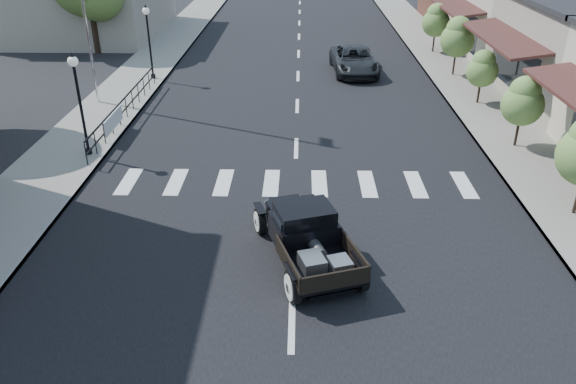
{
  "coord_description": "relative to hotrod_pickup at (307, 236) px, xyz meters",
  "views": [
    {
      "loc": [
        0.14,
        -12.76,
        8.35
      ],
      "look_at": [
        -0.19,
        1.45,
        1.0
      ],
      "focal_mm": 35.0,
      "sensor_mm": 36.0,
      "label": 1
    }
  ],
  "objects": [
    {
      "name": "small_tree_d",
      "position": [
        7.96,
        17.56,
        0.85
      ],
      "size": [
        1.76,
        1.76,
        2.93
      ],
      "primitive_type": null,
      "color": "#5C803A",
      "rests_on": "sidewalk_right"
    },
    {
      "name": "small_tree_b",
      "position": [
        7.96,
        7.69,
        0.67
      ],
      "size": [
        1.54,
        1.54,
        2.57
      ],
      "primitive_type": null,
      "color": "#5C803A",
      "rests_on": "sidewalk_right"
    },
    {
      "name": "second_car",
      "position": [
        2.72,
        18.27,
        -0.08
      ],
      "size": [
        2.6,
        5.08,
        1.37
      ],
      "primitive_type": "imported",
      "rotation": [
        0.0,
        0.0,
        0.07
      ],
      "color": "black",
      "rests_on": "ground"
    },
    {
      "name": "sidewalk_left",
      "position": [
        -8.84,
        15.51,
        -0.69
      ],
      "size": [
        3.0,
        80.0,
        0.15
      ],
      "primitive_type": "cube",
      "color": "gray",
      "rests_on": "ground"
    },
    {
      "name": "hotrod_pickup",
      "position": [
        0.0,
        0.0,
        0.0
      ],
      "size": [
        3.31,
        4.81,
        1.52
      ],
      "primitive_type": null,
      "rotation": [
        0.0,
        0.0,
        0.32
      ],
      "color": "black",
      "rests_on": "ground"
    },
    {
      "name": "lamp_post_b",
      "position": [
        -7.94,
        6.51,
        1.24
      ],
      "size": [
        0.36,
        0.36,
        3.71
      ],
      "primitive_type": null,
      "color": "black",
      "rests_on": "sidewalk_left"
    },
    {
      "name": "banner",
      "position": [
        -7.56,
        8.51,
        -0.31
      ],
      "size": [
        0.04,
        2.2,
        0.6
      ],
      "primitive_type": null,
      "color": "silver",
      "rests_on": "sidewalk_left"
    },
    {
      "name": "storefront_far",
      "position": [
        14.66,
        22.51,
        1.49
      ],
      "size": [
        10.0,
        9.0,
        4.5
      ],
      "primitive_type": "cube",
      "color": "#B7AB9B",
      "rests_on": "ground"
    },
    {
      "name": "sidewalk_right",
      "position": [
        8.16,
        15.51,
        -0.69
      ],
      "size": [
        3.0,
        80.0,
        0.15
      ],
      "primitive_type": "cube",
      "color": "gray",
      "rests_on": "ground"
    },
    {
      "name": "road_markings",
      "position": [
        -0.34,
        10.51,
        -0.76
      ],
      "size": [
        12.0,
        60.0,
        0.06
      ],
      "primitive_type": null,
      "color": "silver",
      "rests_on": "ground"
    },
    {
      "name": "small_tree_c",
      "position": [
        7.96,
        12.81,
        0.55
      ],
      "size": [
        1.4,
        1.4,
        2.33
      ],
      "primitive_type": null,
      "color": "#5C803A",
      "rests_on": "sidewalk_right"
    },
    {
      "name": "road",
      "position": [
        -0.34,
        15.51,
        -0.75
      ],
      "size": [
        14.0,
        80.0,
        0.02
      ],
      "primitive_type": "cube",
      "color": "black",
      "rests_on": "ground"
    },
    {
      "name": "lamp_post_c",
      "position": [
        -7.94,
        16.51,
        1.24
      ],
      "size": [
        0.36,
        0.36,
        3.71
      ],
      "primitive_type": null,
      "color": "black",
      "rests_on": "sidewalk_left"
    },
    {
      "name": "ground",
      "position": [
        -0.34,
        0.51,
        -0.76
      ],
      "size": [
        120.0,
        120.0,
        0.0
      ],
      "primitive_type": "plane",
      "color": "black",
      "rests_on": "ground"
    },
    {
      "name": "railing",
      "position": [
        -7.64,
        10.51,
        -0.11
      ],
      "size": [
        0.08,
        10.0,
        1.0
      ],
      "primitive_type": null,
      "color": "black",
      "rests_on": "sidewalk_left"
    },
    {
      "name": "small_tree_e",
      "position": [
        7.96,
        22.78,
        0.78
      ],
      "size": [
        1.67,
        1.67,
        2.78
      ],
      "primitive_type": null,
      "color": "#5C803A",
      "rests_on": "sidewalk_right"
    }
  ]
}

